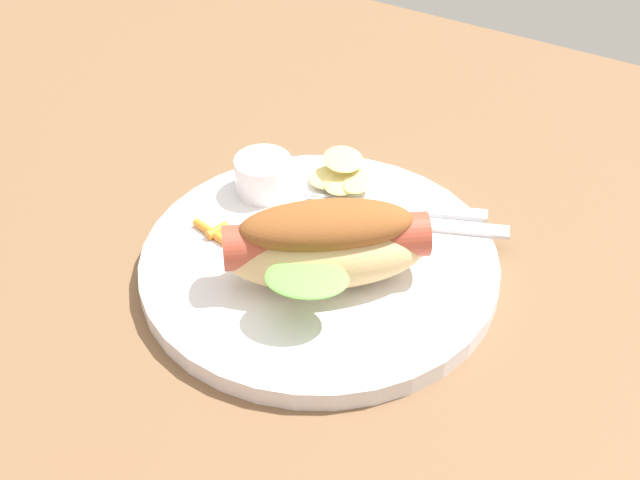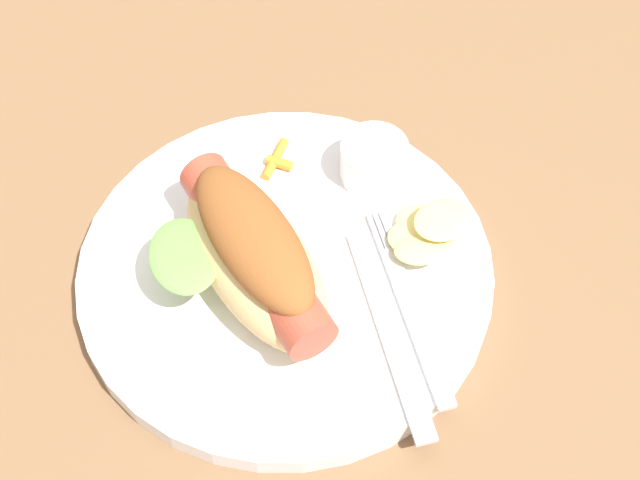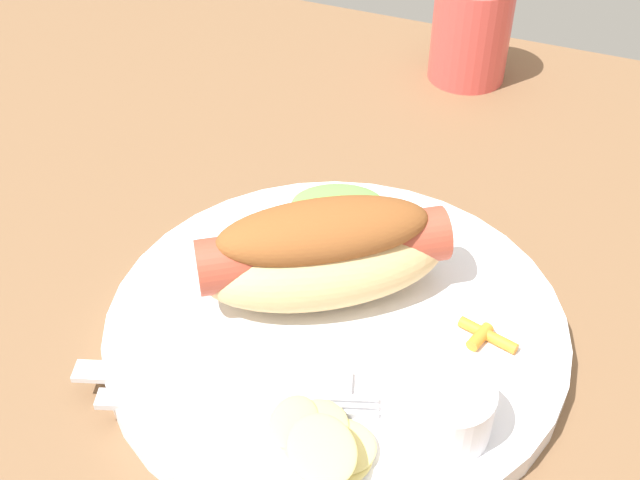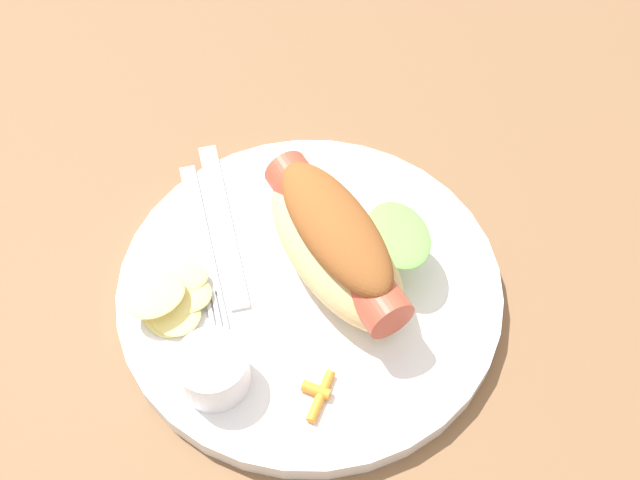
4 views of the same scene
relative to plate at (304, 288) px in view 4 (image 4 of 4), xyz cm
name	(u,v)px [view 4 (image 4 of 4)]	position (x,y,z in cm)	size (l,w,h in cm)	color
ground_plane	(306,328)	(-2.37, -0.47, -1.70)	(120.00, 90.00, 1.80)	brown
plate	(304,288)	(0.00, 0.00, 0.00)	(27.96, 27.96, 1.60)	white
hot_dog	(336,241)	(1.53, -2.18, 4.14)	(16.04, 14.59, 6.63)	#DBB77A
sauce_ramekin	(213,370)	(-8.37, 4.88, 2.37)	(4.78, 4.78, 3.13)	white
fork	(202,240)	(2.70, 8.01, 1.00)	(14.74, 6.53, 0.40)	silver
knife	(223,223)	(4.52, 6.77, 0.98)	(15.64, 1.40, 0.36)	silver
chips_pile	(172,299)	(-3.05, 8.93, 1.83)	(6.74, 6.62, 2.20)	#E1D079
carrot_garnish	(319,394)	(-8.74, -2.12, 1.16)	(3.76, 2.19, 0.76)	orange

